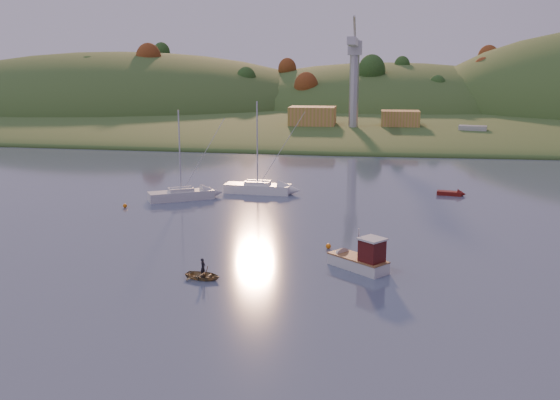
# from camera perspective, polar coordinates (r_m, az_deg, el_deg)

# --- Properties ---
(far_shore) EXTENTS (620.00, 220.00, 1.50)m
(far_shore) POSITION_cam_1_polar(r_m,az_deg,el_deg) (259.11, 7.36, 8.37)
(far_shore) COLOR #325020
(far_shore) RESTS_ON ground
(shore_slope) EXTENTS (640.00, 150.00, 7.00)m
(shore_slope) POSITION_cam_1_polar(r_m,az_deg,el_deg) (194.35, 6.70, 7.13)
(shore_slope) COLOR #325020
(shore_slope) RESTS_ON ground
(hill_left) EXTENTS (170.00, 140.00, 44.00)m
(hill_left) POSITION_cam_1_polar(r_m,az_deg,el_deg) (249.32, -14.25, 7.95)
(hill_left) COLOR #325020
(hill_left) RESTS_ON ground
(hill_center) EXTENTS (140.00, 120.00, 36.00)m
(hill_center) POSITION_cam_1_polar(r_m,az_deg,el_deg) (239.03, 9.61, 7.98)
(hill_center) COLOR #325020
(hill_center) RESTS_ON ground
(hillside_trees) EXTENTS (280.00, 50.00, 32.00)m
(hillside_trees) POSITION_cam_1_polar(r_m,az_deg,el_deg) (214.26, 6.94, 7.59)
(hillside_trees) COLOR #1E4217
(hillside_trees) RESTS_ON ground
(wharf) EXTENTS (42.00, 16.00, 2.40)m
(wharf) POSITION_cam_1_polar(r_m,az_deg,el_deg) (151.29, 7.86, 6.11)
(wharf) COLOR slate
(wharf) RESTS_ON ground
(shed_west) EXTENTS (11.00, 8.00, 4.80)m
(shed_west) POSITION_cam_1_polar(r_m,az_deg,el_deg) (152.80, 2.98, 7.63)
(shed_west) COLOR #A78D37
(shed_west) RESTS_ON wharf
(shed_east) EXTENTS (9.00, 7.00, 4.00)m
(shed_east) POSITION_cam_1_polar(r_m,az_deg,el_deg) (153.00, 10.93, 7.28)
(shed_east) COLOR #A78D37
(shed_east) RESTS_ON wharf
(dock_crane) EXTENTS (3.20, 28.00, 20.30)m
(dock_crane) POSITION_cam_1_polar(r_m,az_deg,el_deg) (146.95, 6.81, 12.20)
(dock_crane) COLOR #B7B7BC
(dock_crane) RESTS_ON wharf
(fishing_boat) EXTENTS (6.14, 5.60, 4.06)m
(fishing_boat) POSITION_cam_1_polar(r_m,az_deg,el_deg) (54.02, 6.82, -5.27)
(fishing_boat) COLOR silver
(fishing_boat) RESTS_ON ground
(sailboat_near) EXTENTS (8.43, 6.36, 11.53)m
(sailboat_near) POSITION_cam_1_polar(r_m,az_deg,el_deg) (81.52, -9.02, 0.54)
(sailboat_near) COLOR silver
(sailboat_near) RESTS_ON ground
(sailboat_far) EXTENTS (9.08, 3.24, 12.39)m
(sailboat_far) POSITION_cam_1_polar(r_m,az_deg,el_deg) (84.76, -2.06, 1.16)
(sailboat_far) COLOR white
(sailboat_far) RESTS_ON ground
(canoe) EXTENTS (3.37, 2.71, 0.62)m
(canoe) POSITION_cam_1_polar(r_m,az_deg,el_deg) (51.47, -7.04, -6.86)
(canoe) COLOR olive
(canoe) RESTS_ON ground
(paddler) EXTENTS (0.46, 0.61, 1.50)m
(paddler) POSITION_cam_1_polar(r_m,az_deg,el_deg) (51.32, -7.05, -6.39)
(paddler) COLOR black
(paddler) RESTS_ON ground
(red_tender) EXTENTS (3.92, 1.90, 1.28)m
(red_tender) POSITION_cam_1_polar(r_m,az_deg,el_deg) (86.43, 15.70, 0.57)
(red_tender) COLOR #61120D
(red_tender) RESTS_ON ground
(work_vessel) EXTENTS (14.90, 7.79, 3.64)m
(work_vessel) POSITION_cam_1_polar(r_m,az_deg,el_deg) (148.69, 17.16, 5.62)
(work_vessel) COLOR slate
(work_vessel) RESTS_ON ground
(buoy_0) EXTENTS (0.50, 0.50, 0.50)m
(buoy_0) POSITION_cam_1_polar(r_m,az_deg,el_deg) (59.45, 4.45, -4.23)
(buoy_0) COLOR orange
(buoy_0) RESTS_ON ground
(buoy_1) EXTENTS (0.50, 0.50, 0.50)m
(buoy_1) POSITION_cam_1_polar(r_m,az_deg,el_deg) (78.39, -13.99, -0.51)
(buoy_1) COLOR orange
(buoy_1) RESTS_ON ground
(buoy_2) EXTENTS (0.50, 0.50, 0.50)m
(buoy_2) POSITION_cam_1_polar(r_m,az_deg,el_deg) (87.28, -1.25, 1.13)
(buoy_2) COLOR orange
(buoy_2) RESTS_ON ground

